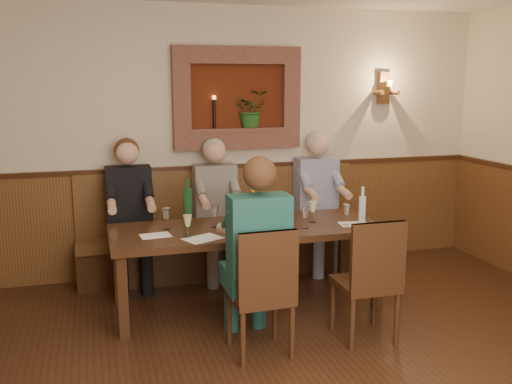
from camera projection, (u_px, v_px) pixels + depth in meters
room_shell at (335, 107)px, 3.12m from camera, size 6.04×6.04×2.82m
wainscoting at (329, 329)px, 3.37m from camera, size 6.02×6.02×1.15m
wall_niche at (241, 102)px, 5.98m from camera, size 1.36×0.30×1.06m
wall_sconce at (384, 89)px, 6.39m from camera, size 0.25×0.20×0.35m
dining_table at (247, 235)px, 5.10m from camera, size 2.40×0.90×0.75m
bench at (224, 244)px, 6.06m from camera, size 3.00×0.45×1.11m
chair_near_left at (261, 317)px, 4.27m from camera, size 0.45×0.45×1.00m
chair_near_right at (365, 304)px, 4.53m from camera, size 0.45×0.45×1.00m
person_bench_left at (131, 226)px, 5.64m from camera, size 0.44×0.54×1.48m
person_bench_mid at (217, 221)px, 5.88m from camera, size 0.43×0.53×1.46m
person_bench_right at (319, 213)px, 6.18m from camera, size 0.45×0.55×1.50m
person_chair_front at (255, 269)px, 4.34m from camera, size 0.45×0.55×1.50m
spittoon_bucket at (248, 211)px, 5.09m from camera, size 0.30×0.30×0.27m
wine_bottle_green_a at (253, 211)px, 4.96m from camera, size 0.08×0.08×0.40m
wine_bottle_green_b at (188, 206)px, 5.09m from camera, size 0.09×0.09×0.42m
water_bottle at (362, 210)px, 5.12m from camera, size 0.08×0.08×0.35m
tasting_sheet_a at (155, 235)px, 4.79m from camera, size 0.27×0.21×0.00m
tasting_sheet_b at (250, 231)px, 4.94m from camera, size 0.30×0.26×0.00m
tasting_sheet_c at (354, 224)px, 5.17m from camera, size 0.28×0.22×0.00m
tasting_sheet_d at (203, 238)px, 4.70m from camera, size 0.36×0.32×0.00m
wine_glass_0 at (313, 212)px, 5.24m from camera, size 0.08×0.08×0.19m
wine_glass_1 at (166, 219)px, 4.97m from camera, size 0.08×0.08×0.19m
wine_glass_2 at (215, 216)px, 5.06m from camera, size 0.08×0.08×0.19m
wine_glass_3 at (305, 217)px, 5.02m from camera, size 0.08×0.08×0.19m
wine_glass_4 at (240, 220)px, 4.93m from camera, size 0.08×0.08×0.19m
wine_glass_5 at (346, 215)px, 5.12m from camera, size 0.08×0.08×0.19m
wine_glass_6 at (269, 212)px, 5.24m from camera, size 0.08×0.08×0.19m
wine_glass_7 at (188, 226)px, 4.71m from camera, size 0.08×0.08×0.19m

